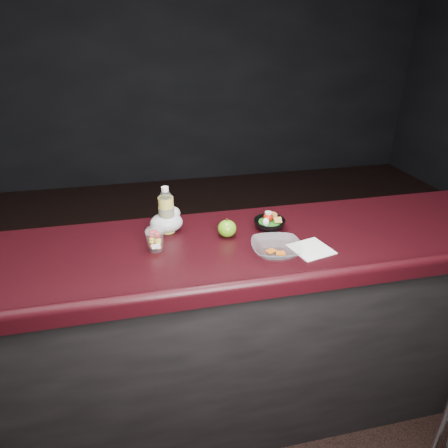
% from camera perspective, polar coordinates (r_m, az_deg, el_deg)
% --- Properties ---
extents(room_shell, '(8.00, 8.00, 8.00)m').
position_cam_1_polar(room_shell, '(1.25, -0.49, 23.31)').
color(room_shell, black).
rests_on(room_shell, ground).
extents(counter, '(4.06, 0.71, 1.02)m').
position_cam_1_polar(counter, '(2.08, -2.14, -15.49)').
color(counter, black).
rests_on(counter, ground).
extents(lemonade_bottle, '(0.07, 0.07, 0.23)m').
position_cam_1_polar(lemonade_bottle, '(1.88, -8.20, 1.54)').
color(lemonade_bottle, gold).
rests_on(lemonade_bottle, counter).
extents(fruit_cup, '(0.08, 0.08, 0.12)m').
position_cam_1_polar(fruit_cup, '(1.75, -9.83, -2.00)').
color(fruit_cup, white).
rests_on(fruit_cup, counter).
extents(green_apple, '(0.09, 0.09, 0.09)m').
position_cam_1_polar(green_apple, '(1.84, 0.44, -0.63)').
color(green_apple, '#4D860F').
rests_on(green_apple, counter).
extents(plastic_bag, '(0.15, 0.13, 0.11)m').
position_cam_1_polar(plastic_bag, '(1.91, -8.10, 0.38)').
color(plastic_bag, silver).
rests_on(plastic_bag, counter).
extents(snack_bowl, '(0.19, 0.19, 0.08)m').
position_cam_1_polar(snack_bowl, '(1.93, 6.48, 0.11)').
color(snack_bowl, black).
rests_on(snack_bowl, counter).
extents(takeout_bowl, '(0.25, 0.25, 0.05)m').
position_cam_1_polar(takeout_bowl, '(1.72, 7.48, -3.54)').
color(takeout_bowl, silver).
rests_on(takeout_bowl, counter).
extents(paper_napkin, '(0.19, 0.19, 0.00)m').
position_cam_1_polar(paper_napkin, '(1.79, 12.35, -3.52)').
color(paper_napkin, white).
rests_on(paper_napkin, counter).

